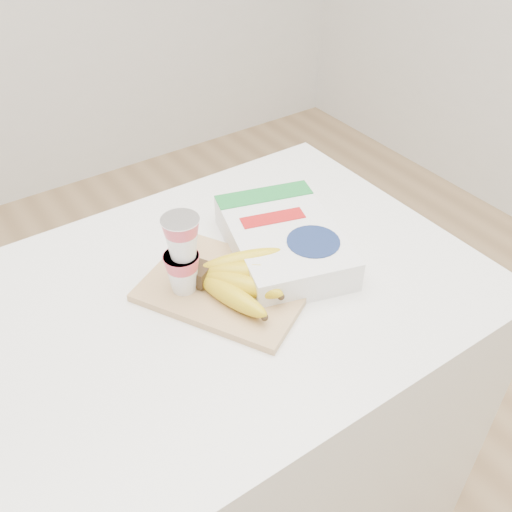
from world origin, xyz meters
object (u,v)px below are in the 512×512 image
(table, at_px, (208,429))
(bananas, at_px, (237,278))
(yogurt_stack, at_px, (182,253))
(cutting_board, at_px, (227,287))
(cereal_box, at_px, (284,241))

(table, relative_size, bananas, 5.50)
(table, relative_size, yogurt_stack, 6.96)
(table, bearing_deg, yogurt_stack, 109.91)
(cutting_board, bearing_deg, table, 141.57)
(bananas, distance_m, yogurt_stack, 0.12)
(cutting_board, xyz_separation_m, cereal_box, (0.16, 0.03, 0.03))
(yogurt_stack, relative_size, cereal_box, 0.45)
(yogurt_stack, distance_m, cereal_box, 0.24)
(table, height_order, yogurt_stack, yogurt_stack)
(table, xyz_separation_m, cereal_box, (0.23, 0.02, 0.47))
(cutting_board, relative_size, yogurt_stack, 1.90)
(cutting_board, relative_size, bananas, 1.50)
(table, height_order, bananas, bananas)
(cutting_board, bearing_deg, bananas, -97.16)
(yogurt_stack, height_order, cereal_box, yogurt_stack)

